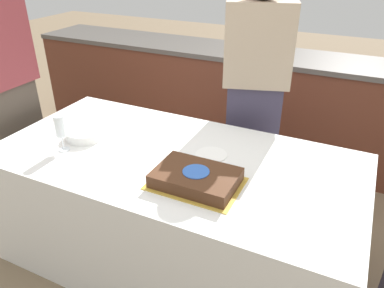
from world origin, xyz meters
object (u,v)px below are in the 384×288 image
wine_glass (60,127)px  person_seated_left (6,92)px  cake (196,178)px  person_cutting_cake (255,96)px  plate_stack (85,134)px

wine_glass → person_seated_left: bearing=162.2°
cake → person_cutting_cake: 0.90m
cake → person_seated_left: (-1.43, 0.18, 0.13)m
cake → person_cutting_cake: size_ratio=0.26×
cake → person_seated_left: size_ratio=0.25×
person_cutting_cake → person_seated_left: bearing=9.4°
plate_stack → person_cutting_cake: bearing=43.7°
wine_glass → cake: bearing=1.3°
plate_stack → wine_glass: wine_glass is taller
person_cutting_cake → person_seated_left: size_ratio=0.97×
person_cutting_cake → plate_stack: bearing=26.7°
plate_stack → wine_glass: bearing=-94.7°
cake → wine_glass: 0.81m
person_seated_left → wine_glass: bearing=-107.8°
plate_stack → person_seated_left: (-0.65, 0.04, 0.14)m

